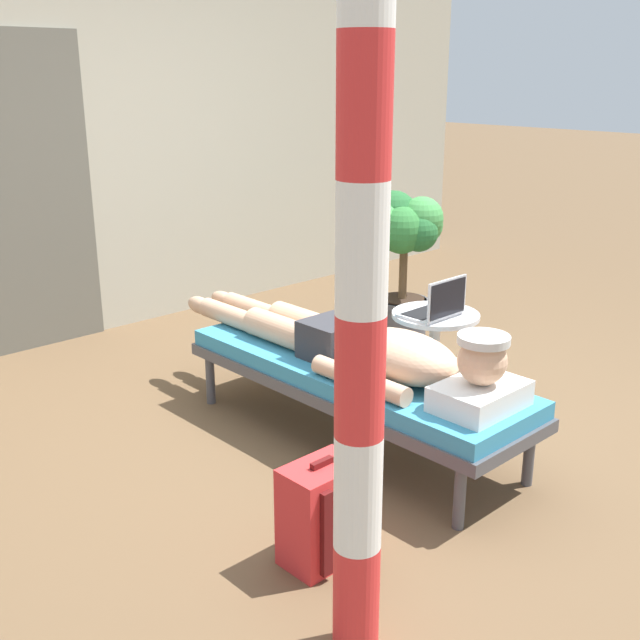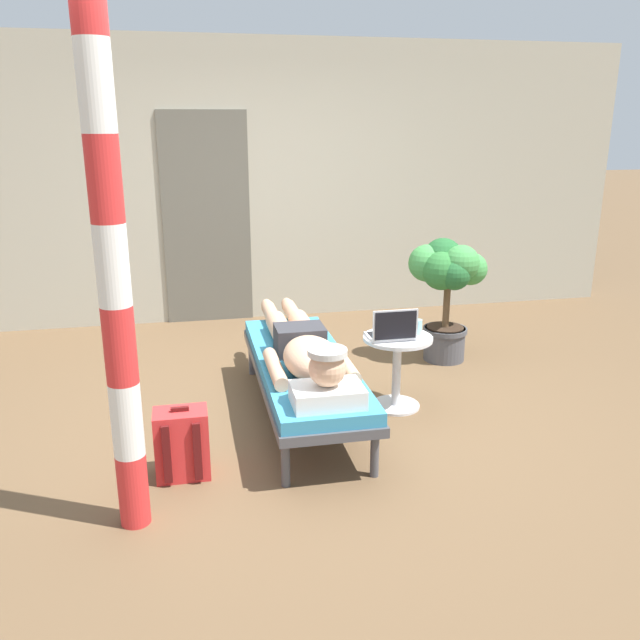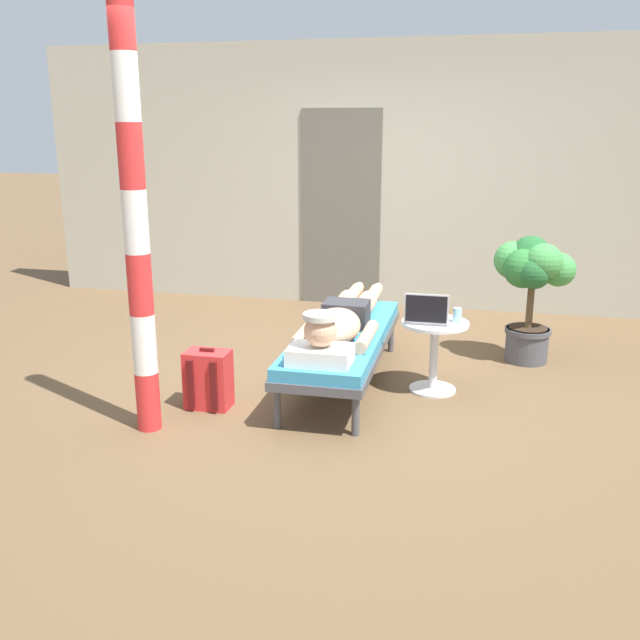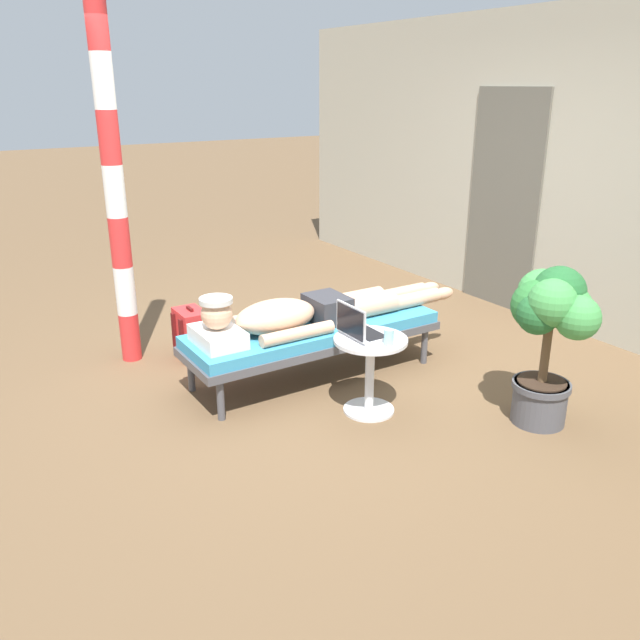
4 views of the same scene
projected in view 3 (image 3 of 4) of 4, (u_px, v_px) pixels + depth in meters
name	position (u px, v px, depth m)	size (l,w,h in m)	color
ground_plane	(343.00, 383.00, 5.29)	(40.00, 40.00, 0.00)	brown
house_wall_back	(390.00, 177.00, 7.28)	(7.60, 0.20, 2.70)	#B2AD99
house_door_panel	(341.00, 209.00, 7.38)	(0.84, 0.03, 2.04)	#625F54
lounge_chair	(342.00, 340.00, 5.17)	(0.61, 1.92, 0.42)	#4C4C51
person_reclining	(340.00, 320.00, 5.05)	(0.53, 2.17, 0.33)	white
side_table	(434.00, 344.00, 5.04)	(0.48, 0.48, 0.52)	silver
laptop	(427.00, 315.00, 4.95)	(0.31, 0.24, 0.23)	silver
drink_glass	(457.00, 315.00, 4.98)	(0.06, 0.06, 0.10)	#99D8E5
backpack	(209.00, 380.00, 4.80)	(0.30, 0.26, 0.42)	red
potted_plant	(532.00, 278.00, 5.60)	(0.64, 0.50, 1.02)	#4C4C51
porch_post	(135.00, 222.00, 4.15)	(0.15, 0.15, 2.65)	red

